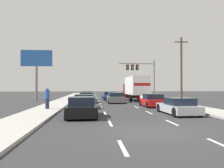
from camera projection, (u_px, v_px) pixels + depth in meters
name	position (u px, v px, depth m)	size (l,w,h in m)	color
ground_plane	(109.00, 100.00, 35.21)	(140.00, 140.00, 0.00)	#333335
sidewalk_right	(161.00, 101.00, 30.81)	(2.62, 80.00, 0.14)	#B2AFA8
sidewalk_left	(61.00, 102.00, 29.65)	(2.62, 80.00, 0.14)	#B2AFA8
lane_markings	(111.00, 101.00, 32.58)	(3.54, 62.00, 0.01)	silver
car_navy	(87.00, 96.00, 35.53)	(2.14, 4.37, 1.31)	#141E4C
car_green	(86.00, 98.00, 29.14)	(2.03, 4.73, 1.29)	#196B38
car_white	(84.00, 102.00, 21.70)	(2.00, 4.12, 1.27)	white
car_black	(82.00, 108.00, 15.35)	(2.05, 4.54, 1.32)	black
car_blue	(109.00, 96.00, 35.50)	(1.95, 4.11, 1.26)	#1E389E
car_gray	(115.00, 98.00, 28.81)	(2.03, 4.56, 1.28)	slate
box_truck	(136.00, 87.00, 32.75)	(2.66, 8.36, 3.39)	white
car_red	(152.00, 101.00, 23.24)	(1.91, 4.15, 1.28)	red
car_silver	(178.00, 107.00, 16.75)	(2.03, 4.45, 1.20)	#B7BABF
traffic_signal_mast	(138.00, 70.00, 40.15)	(6.24, 0.69, 6.72)	#595B56
utility_pole_mid	(181.00, 69.00, 30.56)	(1.80, 0.28, 8.52)	brown
roadside_billboard	(37.00, 64.00, 33.28)	(4.43, 0.36, 7.27)	slate
pedestrian_near_corner	(47.00, 98.00, 19.55)	(0.38, 0.38, 1.84)	#1E233F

